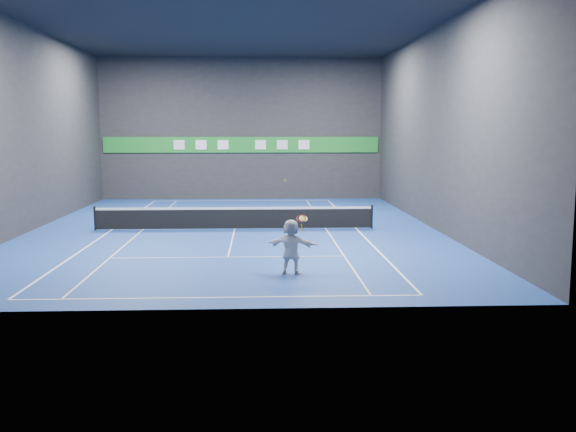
{
  "coord_description": "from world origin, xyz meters",
  "views": [
    {
      "loc": [
        1.13,
        -28.57,
        4.41
      ],
      "look_at": [
        2.1,
        -6.8,
        1.5
      ],
      "focal_mm": 40.0,
      "sensor_mm": 36.0,
      "label": 1
    }
  ],
  "objects_px": {
    "tennis_ball": "(285,180)",
    "tennis_racket": "(302,219)",
    "player": "(291,247)",
    "tennis_net": "(235,217)"
  },
  "relations": [
    {
      "from": "tennis_net",
      "to": "tennis_racket",
      "type": "xyz_separation_m",
      "value": [
        2.41,
        -9.05,
        1.15
      ]
    },
    {
      "from": "tennis_ball",
      "to": "tennis_net",
      "type": "height_order",
      "value": "tennis_ball"
    },
    {
      "from": "tennis_racket",
      "to": "tennis_net",
      "type": "bearing_deg",
      "value": 104.92
    },
    {
      "from": "player",
      "to": "tennis_net",
      "type": "distance_m",
      "value": 9.35
    },
    {
      "from": "player",
      "to": "tennis_ball",
      "type": "distance_m",
      "value": 2.06
    },
    {
      "from": "player",
      "to": "tennis_net",
      "type": "xyz_separation_m",
      "value": [
        -2.1,
        9.1,
        -0.32
      ]
    },
    {
      "from": "tennis_net",
      "to": "tennis_racket",
      "type": "height_order",
      "value": "tennis_racket"
    },
    {
      "from": "tennis_ball",
      "to": "tennis_racket",
      "type": "bearing_deg",
      "value": 9.02
    },
    {
      "from": "tennis_ball",
      "to": "tennis_racket",
      "type": "relative_size",
      "value": 0.13
    },
    {
      "from": "player",
      "to": "tennis_racket",
      "type": "distance_m",
      "value": 0.9
    }
  ]
}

